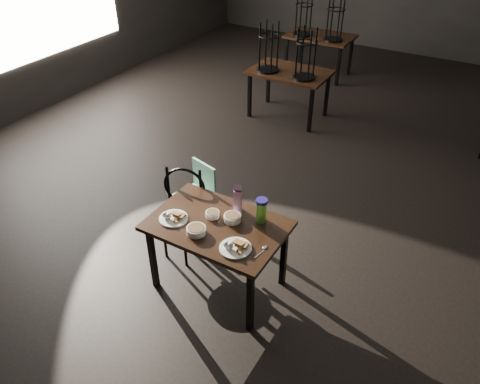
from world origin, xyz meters
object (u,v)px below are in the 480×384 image
Objects in this scene: juice_carton at (238,199)px; water_bottle at (262,210)px; bentwood_chair at (182,207)px; main_table at (217,231)px; school_chair at (198,190)px.

water_bottle is at bearing -3.84° from juice_carton.
bentwood_chair is at bearing 179.33° from water_bottle.
juice_carton is (0.06, 0.25, 0.21)m from main_table.
main_table is at bearing -143.15° from water_bottle.
main_table is 1.58× the size of school_chair.
bentwood_chair is at bearing 156.91° from main_table.
bentwood_chair reaches higher than school_chair.
main_table is 1.27× the size of bentwood_chair.
water_bottle is (0.25, -0.02, -0.02)m from juice_carton.
school_chair is at bearing 150.58° from juice_carton.
water_bottle is 1.17m from school_chair.
main_table is 0.34m from juice_carton.
main_table is at bearing -41.78° from bentwood_chair.
school_chair is (-0.11, 0.43, -0.10)m from bentwood_chair.
main_table is 0.44m from water_bottle.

